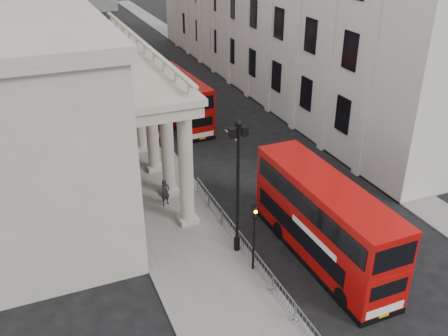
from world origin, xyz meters
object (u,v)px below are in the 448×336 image
Objects in this scene: lamp_post_mid at (158,93)px; bus_far at (180,98)px; lamp_post_north at (117,49)px; bus_near at (324,219)px; lamp_post_south at (238,179)px; pedestrian_b at (129,154)px; pedestrian_c at (132,144)px; pedestrian_a at (165,192)px; traffic_light at (254,224)px.

lamp_post_mid reaches higher than bus_far.
lamp_post_north is 0.73× the size of bus_near.
bus_near is at bearing -91.24° from bus_far.
lamp_post_south is 32.00m from lamp_post_north.
pedestrian_b is (-3.26, -18.15, -3.97)m from lamp_post_north.
lamp_post_mid and lamp_post_north have the same top height.
bus_near is 23.37m from bus_far.
lamp_post_mid is 4.78m from pedestrian_c.
pedestrian_a is (-2.41, -9.40, -3.85)m from lamp_post_mid.
bus_far reaches higher than pedestrian_b.
traffic_light is 0.37× the size of bus_near.
bus_far is at bearing 91.73° from bus_near.
bus_far is at bearing -72.92° from lamp_post_north.
lamp_post_south is 1.00× the size of lamp_post_north.
bus_near reaches higher than pedestrian_c.
lamp_post_north is 5.09× the size of pedestrian_b.
lamp_post_north reaches higher than traffic_light.
bus_far is (3.38, 21.00, -2.54)m from lamp_post_south.
pedestrian_a reaches higher than pedestrian_b.
lamp_post_north is 34.70m from bus_near.
lamp_post_north is 18.86m from pedestrian_b.
lamp_post_north is at bearing 103.55° from bus_far.
lamp_post_mid is 10.44m from pedestrian_a.
pedestrian_c is (-2.64, -0.54, -3.95)m from lamp_post_mid.
lamp_post_south is 5.44m from bus_near.
pedestrian_a reaches higher than pedestrian_c.
pedestrian_b is at bearing 114.49° from bus_near.
lamp_post_mid reaches higher than pedestrian_b.
lamp_post_south is 4.92× the size of pedestrian_c.
pedestrian_a is at bearing 110.06° from lamp_post_south.
bus_near is 7.01× the size of pedestrian_b.
bus_far reaches higher than pedestrian_c.
pedestrian_c is at bearing -168.55° from lamp_post_mid.
traffic_light reaches higher than pedestrian_c.
bus_far is 6.30× the size of pedestrian_c.
lamp_post_south is at bearing 150.89° from bus_near.
traffic_light reaches higher than pedestrian_b.
lamp_post_mid is 16.00m from lamp_post_north.
pedestrian_b is (-7.57, 16.20, -1.64)m from bus_near.
pedestrian_c is at bearing 73.70° from pedestrian_a.
lamp_post_north is (0.00, 16.00, 0.00)m from lamp_post_mid.
pedestrian_b is (-3.36, 15.87, -2.17)m from traffic_light.
lamp_post_north is at bearing 90.00° from lamp_post_south.
lamp_post_mid is 1.93× the size of traffic_light.
pedestrian_a is at bearing -104.39° from lamp_post_mid.
pedestrian_c is (-2.64, 15.46, -3.95)m from lamp_post_south.
pedestrian_c is at bearing -98.38° from pedestrian_b.
pedestrian_b is (-6.64, -7.15, -1.43)m from bus_far.
bus_near reaches higher than pedestrian_a.
traffic_light is 23.26m from bus_far.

